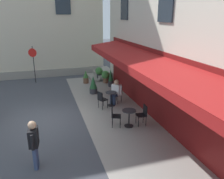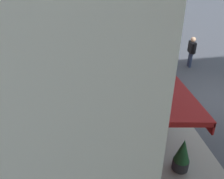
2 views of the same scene
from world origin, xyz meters
name	(u,v)px [view 1 (image 1 of 2)]	position (x,y,z in m)	size (l,w,h in m)	color
ground_plane	(43,121)	(0.00, 0.00, 0.00)	(70.00, 70.00, 0.00)	#42444C
sidewalk_cafe_terrace	(140,146)	(-3.25, -3.40, 0.00)	(20.50, 3.20, 0.01)	gray
back_alley_steps	(103,74)	(6.60, -4.59, 0.24)	(2.40, 1.75, 0.60)	gray
cafe_table_near_entrance	(111,97)	(0.88, -3.53, 0.49)	(0.60, 0.60, 0.75)	black
cafe_chair_black_facing_street	(102,98)	(0.64, -2.94, 0.55)	(0.52, 0.52, 0.91)	black
cafe_chair_black_back_row	(118,93)	(1.25, -4.03, 0.55)	(0.56, 0.56, 0.91)	black
cafe_table_mid_terrace	(129,116)	(-1.64, -3.57, 0.49)	(0.60, 0.60, 0.75)	black
cafe_chair_black_kerbside	(114,114)	(-1.44, -2.98, 0.55)	(0.51, 0.51, 0.91)	black
cafe_chair_black_near_door	(143,113)	(-1.69, -4.21, 0.55)	(0.43, 0.43, 0.91)	black
seated_companion_in_white	(116,91)	(1.13, -3.86, 0.71)	(0.64, 0.66, 1.32)	navy
walking_pedestrian_in_black	(34,141)	(-3.43, 0.24, 0.95)	(0.66, 0.31, 1.62)	navy
no_parking_sign	(33,58)	(6.60, 0.39, 1.79)	(0.23, 0.55, 2.60)	black
potted_plant_entrance_left	(111,78)	(4.14, -4.48, 0.58)	(0.34, 0.34, 1.20)	#2D2D33
potted_plant_entrance_right	(99,73)	(6.00, -4.14, 0.56)	(0.56, 0.56, 0.96)	#2D2D33
potted_plant_under_sign	(93,85)	(3.11, -3.06, 0.54)	(0.47, 0.47, 1.10)	#2D2D33
potted_plant_by_steps	(86,77)	(5.43, -3.03, 0.45)	(0.38, 0.38, 0.93)	brown
potted_plant_mid_terrace	(106,76)	(5.14, -4.39, 0.50)	(0.56, 0.56, 0.86)	brown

